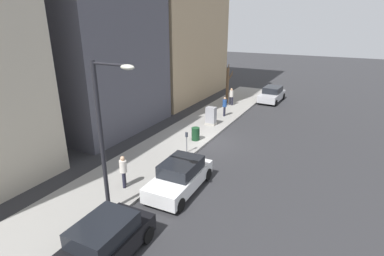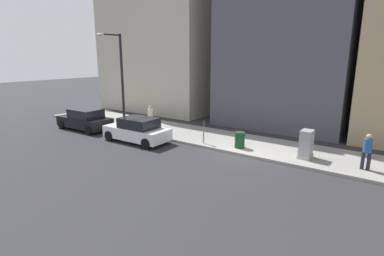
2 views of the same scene
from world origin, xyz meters
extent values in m
plane|color=#2B2B2D|center=(0.00, 0.00, 0.00)|extent=(120.00, 120.00, 0.00)
cube|color=gray|center=(2.00, 0.00, 0.07)|extent=(4.00, 36.00, 0.15)
cube|color=white|center=(-1.24, 6.34, 0.57)|extent=(1.91, 4.25, 0.70)
cube|color=black|center=(-1.23, 6.14, 1.22)|extent=(1.66, 2.24, 0.60)
cylinder|color=black|center=(-2.13, 7.87, 0.32)|extent=(0.24, 0.65, 0.64)
cylinder|color=black|center=(-0.43, 7.91, 0.32)|extent=(0.24, 0.65, 0.64)
cylinder|color=black|center=(-2.05, 4.77, 0.32)|extent=(0.24, 0.65, 0.64)
cylinder|color=black|center=(-0.35, 4.81, 0.32)|extent=(0.24, 0.65, 0.64)
cube|color=black|center=(-1.19, 11.72, 0.57)|extent=(1.90, 4.24, 0.70)
cube|color=black|center=(-1.18, 11.52, 1.22)|extent=(1.65, 2.24, 0.60)
cylinder|color=black|center=(-2.07, 13.25, 0.32)|extent=(0.23, 0.64, 0.64)
cylinder|color=black|center=(-0.37, 13.28, 0.32)|extent=(0.23, 0.64, 0.64)
cylinder|color=black|center=(-2.00, 10.15, 0.32)|extent=(0.23, 0.64, 0.64)
cylinder|color=black|center=(-0.30, 10.19, 0.32)|extent=(0.23, 0.64, 0.64)
cylinder|color=slate|center=(0.45, 2.51, 0.68)|extent=(0.07, 0.07, 1.05)
cube|color=#2D333D|center=(0.45, 2.51, 1.35)|extent=(0.14, 0.10, 0.30)
cube|color=#A8A399|center=(1.30, -3.11, 0.24)|extent=(0.83, 0.61, 0.18)
cube|color=#939399|center=(1.30, -3.11, 0.96)|extent=(0.75, 0.55, 1.25)
cylinder|color=black|center=(0.55, 9.45, 3.40)|extent=(0.18, 0.18, 6.50)
cylinder|color=black|center=(-0.25, 9.45, 6.55)|extent=(1.60, 0.10, 0.10)
ellipsoid|color=beige|center=(-1.05, 9.45, 6.50)|extent=(0.56, 0.32, 0.20)
cylinder|color=#14381E|center=(0.90, 0.38, 0.60)|extent=(0.56, 0.56, 0.90)
cylinder|color=#1E1E2D|center=(1.19, -5.66, 0.56)|extent=(0.16, 0.16, 0.82)
cylinder|color=#1E1E2D|center=(1.24, -5.89, 0.56)|extent=(0.16, 0.16, 0.82)
cylinder|color=#23478C|center=(1.22, -5.77, 1.28)|extent=(0.36, 0.36, 0.62)
sphere|color=tan|center=(1.22, -5.77, 1.70)|extent=(0.22, 0.22, 0.22)
cylinder|color=#1E1E2D|center=(1.32, 7.44, 0.56)|extent=(0.16, 0.16, 0.82)
cylinder|color=#1E1E2D|center=(1.19, 7.64, 0.56)|extent=(0.16, 0.16, 0.82)
cylinder|color=silver|center=(1.26, 7.54, 1.28)|extent=(0.36, 0.36, 0.62)
sphere|color=tan|center=(1.26, 7.54, 1.70)|extent=(0.22, 0.22, 0.22)
cube|color=#BCB29E|center=(11.19, 12.95, 8.52)|extent=(11.38, 11.38, 17.03)
camera|label=1|loc=(-7.83, 17.63, 8.03)|focal=28.00mm
camera|label=2|loc=(-13.75, -6.88, 5.14)|focal=28.00mm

